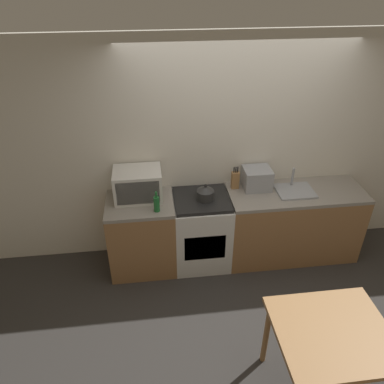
{
  "coord_description": "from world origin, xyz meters",
  "views": [
    {
      "loc": [
        -0.96,
        -2.75,
        3.17
      ],
      "look_at": [
        -0.54,
        0.62,
        1.05
      ],
      "focal_mm": 35.0,
      "sensor_mm": 36.0,
      "label": 1
    }
  ],
  "objects_px": {
    "dining_table": "(331,340)",
    "bottle": "(157,204)",
    "kettle": "(205,193)",
    "microwave": "(138,184)",
    "stove_range": "(201,230)",
    "toaster_oven": "(257,178)"
  },
  "relations": [
    {
      "from": "stove_range",
      "to": "dining_table",
      "type": "bearing_deg",
      "value": -66.92
    },
    {
      "from": "toaster_oven",
      "to": "dining_table",
      "type": "xyz_separation_m",
      "value": [
        0.09,
        -1.92,
        -0.35
      ]
    },
    {
      "from": "stove_range",
      "to": "kettle",
      "type": "distance_m",
      "value": 0.53
    },
    {
      "from": "kettle",
      "to": "bottle",
      "type": "distance_m",
      "value": 0.57
    },
    {
      "from": "bottle",
      "to": "dining_table",
      "type": "bearing_deg",
      "value": -51.46
    },
    {
      "from": "stove_range",
      "to": "toaster_oven",
      "type": "height_order",
      "value": "toaster_oven"
    },
    {
      "from": "stove_range",
      "to": "kettle",
      "type": "xyz_separation_m",
      "value": [
        0.04,
        -0.02,
        0.53
      ]
    },
    {
      "from": "kettle",
      "to": "microwave",
      "type": "height_order",
      "value": "microwave"
    },
    {
      "from": "stove_range",
      "to": "bottle",
      "type": "bearing_deg",
      "value": -159.6
    },
    {
      "from": "stove_range",
      "to": "microwave",
      "type": "relative_size",
      "value": 1.73
    },
    {
      "from": "stove_range",
      "to": "dining_table",
      "type": "distance_m",
      "value": 1.94
    },
    {
      "from": "microwave",
      "to": "toaster_oven",
      "type": "height_order",
      "value": "microwave"
    },
    {
      "from": "bottle",
      "to": "kettle",
      "type": "bearing_deg",
      "value": 17.03
    },
    {
      "from": "bottle",
      "to": "dining_table",
      "type": "relative_size",
      "value": 0.27
    },
    {
      "from": "stove_range",
      "to": "microwave",
      "type": "bearing_deg",
      "value": 171.89
    },
    {
      "from": "stove_range",
      "to": "kettle",
      "type": "relative_size",
      "value": 4.61
    },
    {
      "from": "stove_range",
      "to": "toaster_oven",
      "type": "xyz_separation_m",
      "value": [
        0.66,
        0.15,
        0.57
      ]
    },
    {
      "from": "dining_table",
      "to": "bottle",
      "type": "bearing_deg",
      "value": 128.54
    },
    {
      "from": "kettle",
      "to": "bottle",
      "type": "bearing_deg",
      "value": -162.97
    },
    {
      "from": "microwave",
      "to": "bottle",
      "type": "relative_size",
      "value": 2.2
    },
    {
      "from": "kettle",
      "to": "microwave",
      "type": "xyz_separation_m",
      "value": [
        -0.73,
        0.12,
        0.09
      ]
    },
    {
      "from": "stove_range",
      "to": "toaster_oven",
      "type": "bearing_deg",
      "value": 12.53
    }
  ]
}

